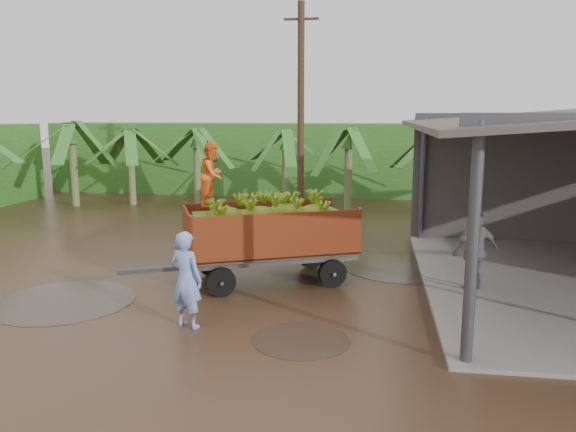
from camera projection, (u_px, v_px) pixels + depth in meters
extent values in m
plane|color=black|center=(216.00, 284.00, 13.65)|extent=(100.00, 100.00, 0.00)
cube|color=#2D661E|center=(262.00, 158.00, 29.18)|extent=(22.00, 3.00, 3.60)
cube|color=#47474C|center=(153.00, 270.00, 13.11)|extent=(1.51, 0.75, 0.11)
imported|color=orange|center=(213.00, 175.00, 13.46)|extent=(0.72, 0.85, 1.54)
imported|color=#7A96DE|center=(186.00, 280.00, 10.77)|extent=(0.81, 0.66, 1.91)
imported|color=slate|center=(475.00, 251.00, 12.89)|extent=(1.24, 0.91, 1.96)
cylinder|color=#47301E|center=(301.00, 118.00, 19.67)|extent=(0.24, 0.24, 7.85)
cube|color=#47301E|center=(301.00, 19.00, 19.07)|extent=(1.20, 0.08, 0.08)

